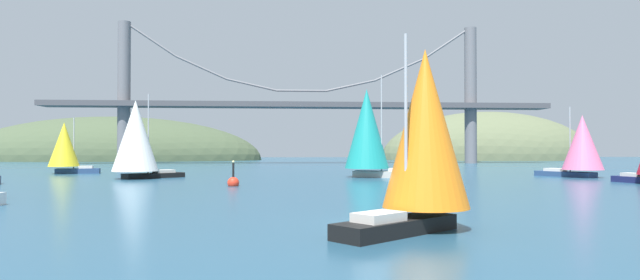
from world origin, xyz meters
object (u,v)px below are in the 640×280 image
object	(u,v)px
sailboat_white_mainsail	(136,137)
channel_buoy	(233,182)
sailboat_orange_sail	(423,135)
sailboat_pink_spinnaker	(581,145)
sailboat_yellow_sail	(65,146)
sailboat_teal_sail	(368,131)

from	to	relation	value
sailboat_white_mainsail	channel_buoy	size ratio (longest dim) A/B	3.78
channel_buoy	sailboat_orange_sail	bearing A→B (deg)	-68.30
sailboat_white_mainsail	sailboat_pink_spinnaker	xyz separation A→B (m)	(53.23, -1.08, -0.83)
sailboat_orange_sail	channel_buoy	world-z (taller)	sailboat_orange_sail
sailboat_pink_spinnaker	sailboat_yellow_sail	xyz separation A→B (m)	(-66.45, 14.00, -0.14)
channel_buoy	sailboat_teal_sail	bearing A→B (deg)	42.88
sailboat_teal_sail	sailboat_pink_spinnaker	distance (m)	25.99
sailboat_white_mainsail	sailboat_pink_spinnaker	distance (m)	53.25
sailboat_orange_sail	sailboat_white_mainsail	bearing A→B (deg)	120.22
sailboat_orange_sail	sailboat_yellow_sail	world-z (taller)	sailboat_orange_sail
sailboat_pink_spinnaker	channel_buoy	distance (m)	42.67
sailboat_pink_spinnaker	sailboat_yellow_sail	bearing A→B (deg)	168.11
sailboat_orange_sail	sailboat_pink_spinnaker	size ratio (longest dim) A/B	0.95
sailboat_pink_spinnaker	channel_buoy	world-z (taller)	sailboat_pink_spinnaker
sailboat_orange_sail	sailboat_pink_spinnaker	bearing A→B (deg)	51.77
sailboat_teal_sail	channel_buoy	distance (m)	21.21
sailboat_orange_sail	channel_buoy	xyz separation A→B (m)	(-10.63, 26.72, -3.75)
sailboat_pink_spinnaker	sailboat_white_mainsail	bearing A→B (deg)	178.84
sailboat_pink_spinnaker	sailboat_yellow_sail	size ratio (longest dim) A/B	1.13
sailboat_orange_sail	channel_buoy	bearing A→B (deg)	111.70
sailboat_orange_sail	sailboat_yellow_sail	bearing A→B (deg)	124.65
channel_buoy	sailboat_yellow_sail	bearing A→B (deg)	134.89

